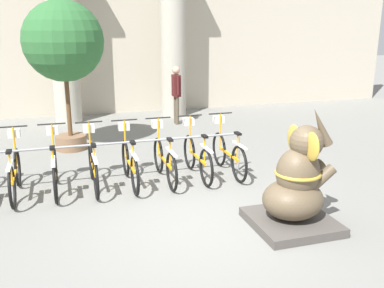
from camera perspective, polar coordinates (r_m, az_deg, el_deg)
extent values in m
plane|color=slate|center=(6.39, 1.06, -10.18)|extent=(60.00, 60.00, 0.00)
cube|color=#BCB29E|center=(14.18, -10.26, 16.16)|extent=(20.00, 0.20, 6.00)
cylinder|color=#ADA899|center=(13.07, -16.84, 13.65)|extent=(0.77, 0.77, 5.00)
cylinder|color=#ADA899|center=(13.51, -2.54, 14.31)|extent=(0.77, 0.77, 5.00)
cylinder|color=gray|center=(8.44, 6.19, -1.08)|extent=(0.05, 0.05, 0.75)
cylinder|color=gray|center=(7.72, -10.93, 0.05)|extent=(5.07, 0.04, 0.04)
torus|color=black|center=(8.20, -22.25, -2.90)|extent=(0.05, 0.69, 0.69)
torus|color=black|center=(7.23, -22.86, -5.36)|extent=(0.05, 0.69, 0.69)
cube|color=orange|center=(7.70, -22.57, -3.70)|extent=(0.04, 0.93, 0.04)
cube|color=silver|center=(7.12, -23.16, -2.65)|extent=(0.06, 0.57, 0.03)
cylinder|color=orange|center=(7.24, -23.01, -3.12)|extent=(0.03, 0.03, 0.53)
cube|color=black|center=(7.16, -23.25, -0.95)|extent=(0.08, 0.18, 0.04)
cylinder|color=orange|center=(8.06, -22.54, -0.45)|extent=(0.03, 0.03, 0.75)
cylinder|color=black|center=(7.97, -22.81, 2.14)|extent=(0.48, 0.03, 0.03)
cube|color=silver|center=(8.10, -22.65, 1.33)|extent=(0.20, 0.16, 0.14)
torus|color=black|center=(8.18, -17.79, -2.51)|extent=(0.05, 0.69, 0.69)
torus|color=black|center=(7.20, -17.79, -4.94)|extent=(0.05, 0.69, 0.69)
cube|color=orange|center=(7.67, -17.82, -3.29)|extent=(0.04, 0.93, 0.04)
cube|color=silver|center=(7.09, -18.02, -2.21)|extent=(0.06, 0.57, 0.03)
cylinder|color=orange|center=(7.21, -17.96, -2.69)|extent=(0.03, 0.03, 0.53)
cube|color=black|center=(7.13, -18.15, -0.50)|extent=(0.08, 0.18, 0.04)
cylinder|color=orange|center=(8.04, -18.00, -0.05)|extent=(0.03, 0.03, 0.75)
cylinder|color=black|center=(7.95, -18.23, 2.55)|extent=(0.48, 0.03, 0.03)
cube|color=silver|center=(8.08, -18.14, 1.73)|extent=(0.20, 0.16, 0.14)
torus|color=black|center=(8.15, -13.30, -2.24)|extent=(0.05, 0.69, 0.69)
torus|color=black|center=(7.18, -12.68, -4.64)|extent=(0.05, 0.69, 0.69)
cube|color=orange|center=(7.64, -13.03, -3.01)|extent=(0.04, 0.93, 0.04)
cube|color=silver|center=(7.06, -12.85, -1.90)|extent=(0.06, 0.57, 0.03)
cylinder|color=orange|center=(7.19, -12.87, -2.38)|extent=(0.03, 0.03, 0.53)
cube|color=black|center=(7.10, -13.01, -0.18)|extent=(0.08, 0.18, 0.04)
cylinder|color=orange|center=(8.01, -13.45, 0.23)|extent=(0.03, 0.03, 0.75)
cylinder|color=black|center=(7.92, -13.61, 2.85)|extent=(0.48, 0.03, 0.03)
cube|color=silver|center=(8.05, -13.60, 2.02)|extent=(0.20, 0.16, 0.14)
torus|color=black|center=(8.20, -8.85, -1.90)|extent=(0.05, 0.69, 0.69)
torus|color=black|center=(7.23, -7.62, -4.23)|extent=(0.05, 0.69, 0.69)
cube|color=orange|center=(7.70, -8.29, -2.64)|extent=(0.04, 0.93, 0.04)
cube|color=silver|center=(7.12, -7.72, -1.51)|extent=(0.06, 0.57, 0.03)
cylinder|color=orange|center=(7.24, -7.83, -1.99)|extent=(0.03, 0.03, 0.53)
cube|color=black|center=(7.16, -7.91, 0.19)|extent=(0.08, 0.18, 0.04)
cylinder|color=orange|center=(8.05, -8.91, 0.56)|extent=(0.03, 0.03, 0.75)
cylinder|color=black|center=(7.97, -9.02, 3.17)|extent=(0.48, 0.03, 0.03)
cube|color=silver|center=(8.09, -9.09, 2.34)|extent=(0.20, 0.16, 0.14)
torus|color=black|center=(8.31, -4.50, -1.52)|extent=(0.05, 0.69, 0.69)
torus|color=black|center=(7.36, -2.72, -3.75)|extent=(0.05, 0.69, 0.69)
cube|color=orange|center=(7.82, -3.67, -2.22)|extent=(0.04, 0.93, 0.04)
cube|color=silver|center=(7.25, -2.75, -1.07)|extent=(0.06, 0.57, 0.03)
cylinder|color=orange|center=(7.37, -2.94, -1.55)|extent=(0.03, 0.03, 0.53)
cube|color=black|center=(7.29, -2.97, 0.60)|extent=(0.08, 0.18, 0.04)
cylinder|color=orange|center=(8.17, -4.49, 0.92)|extent=(0.03, 0.03, 0.75)
cylinder|color=black|center=(8.09, -4.55, 3.49)|extent=(0.48, 0.03, 0.03)
cube|color=silver|center=(8.21, -4.68, 2.67)|extent=(0.20, 0.16, 0.14)
torus|color=black|center=(8.50, -0.35, -1.09)|extent=(0.05, 0.69, 0.69)
torus|color=black|center=(7.56, 1.91, -3.20)|extent=(0.05, 0.69, 0.69)
cube|color=orange|center=(8.01, 0.72, -1.74)|extent=(0.04, 0.93, 0.04)
cube|color=silver|center=(7.46, 1.94, -0.58)|extent=(0.06, 0.57, 0.03)
cylinder|color=orange|center=(7.57, 1.69, -1.07)|extent=(0.03, 0.03, 0.53)
cube|color=black|center=(7.50, 1.70, 1.03)|extent=(0.08, 0.18, 0.04)
cylinder|color=orange|center=(8.36, -0.27, 1.30)|extent=(0.03, 0.03, 0.75)
cylinder|color=black|center=(8.28, -0.28, 3.82)|extent=(0.48, 0.03, 0.03)
cube|color=silver|center=(8.40, -0.47, 3.01)|extent=(0.20, 0.16, 0.14)
torus|color=black|center=(8.72, 3.63, -0.69)|extent=(0.05, 0.69, 0.69)
torus|color=black|center=(7.81, 6.30, -2.69)|extent=(0.05, 0.69, 0.69)
cube|color=orange|center=(8.24, 4.90, -1.31)|extent=(0.04, 0.93, 0.04)
cube|color=silver|center=(7.70, 6.38, -0.15)|extent=(0.06, 0.57, 0.03)
cylinder|color=orange|center=(7.82, 6.07, -0.62)|extent=(0.03, 0.03, 0.53)
cube|color=black|center=(7.74, 6.13, 1.41)|extent=(0.08, 0.18, 0.04)
cylinder|color=orange|center=(8.58, 3.77, 1.64)|extent=(0.03, 0.03, 0.75)
cylinder|color=black|center=(8.50, 3.81, 4.09)|extent=(0.48, 0.03, 0.03)
cube|color=silver|center=(8.62, 3.56, 3.31)|extent=(0.20, 0.16, 0.14)
cube|color=#4C4742|center=(6.36, 13.09, -10.07)|extent=(1.13, 1.13, 0.13)
ellipsoid|color=brown|center=(6.23, 13.29, -7.18)|extent=(0.88, 0.77, 0.57)
ellipsoid|color=brown|center=(6.12, 13.93, -3.77)|extent=(0.62, 0.57, 0.72)
sphere|color=brown|center=(6.04, 15.03, 0.26)|extent=(0.46, 0.46, 0.46)
ellipsoid|color=#B79333|center=(6.20, 13.42, 0.76)|extent=(0.08, 0.33, 0.39)
ellipsoid|color=#B79333|center=(5.82, 15.71, -0.35)|extent=(0.08, 0.33, 0.39)
cone|color=brown|center=(6.11, 16.80, 2.21)|extent=(0.39, 0.16, 0.58)
cylinder|color=brown|center=(6.39, 15.48, -3.78)|extent=(0.46, 0.15, 0.41)
cylinder|color=brown|center=(6.19, 16.75, -4.52)|extent=(0.46, 0.15, 0.41)
torus|color=#B79333|center=(6.12, 13.93, -3.77)|extent=(0.65, 0.65, 0.05)
cylinder|color=brown|center=(12.55, -2.19, 4.61)|extent=(0.11, 0.11, 0.81)
cylinder|color=brown|center=(12.39, -1.98, 4.47)|extent=(0.11, 0.11, 0.81)
cube|color=#4C1919|center=(12.36, -2.12, 7.79)|extent=(0.20, 0.32, 0.61)
sphere|color=tan|center=(12.31, -2.14, 9.80)|extent=(0.22, 0.22, 0.22)
cylinder|color=#4C1919|center=(12.54, -2.36, 8.04)|extent=(0.07, 0.07, 0.55)
cylinder|color=#4C1919|center=(12.16, -1.87, 7.81)|extent=(0.07, 0.07, 0.55)
cylinder|color=brown|center=(10.29, -15.81, 0.22)|extent=(0.71, 0.71, 0.33)
cylinder|color=brown|center=(10.11, -16.17, 5.00)|extent=(0.10, 0.10, 1.41)
sphere|color=#2D6633|center=(9.96, -16.79, 13.00)|extent=(1.76, 1.76, 1.76)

